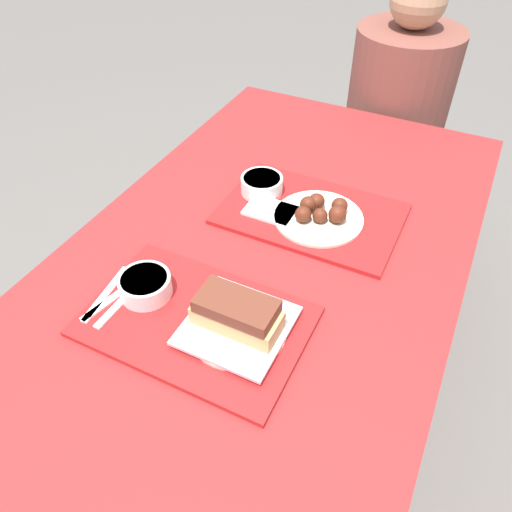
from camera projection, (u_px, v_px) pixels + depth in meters
ground_plane at (255, 425)px, 1.68m from camera, size 12.00×12.00×0.00m
picnic_table at (255, 291)px, 1.23m from camera, size 0.91×1.72×0.75m
picnic_bench_far at (367, 170)px, 2.13m from camera, size 0.87×0.28×0.46m
tray_near at (196, 321)px, 1.04m from camera, size 0.46×0.30×0.01m
tray_far at (311, 214)px, 1.30m from camera, size 0.46×0.30×0.01m
bowl_coleslaw_near at (145, 285)px, 1.07m from camera, size 0.11×0.11×0.05m
brisket_sandwich_plate at (237, 319)px, 0.99m from camera, size 0.20×0.20×0.09m
plastic_fork_near at (114, 297)px, 1.08m from camera, size 0.05×0.17×0.00m
plastic_knife_near at (122, 300)px, 1.07m from camera, size 0.02×0.17×0.00m
plastic_spoon_near at (106, 294)px, 1.08m from camera, size 0.04×0.17×0.00m
condiment_packet at (216, 298)px, 1.07m from camera, size 0.04×0.03×0.01m
bowl_coleslaw_far at (262, 184)px, 1.35m from camera, size 0.11×0.11×0.05m
wings_plate_far at (320, 213)px, 1.27m from camera, size 0.23×0.23×0.05m
napkin_far at (270, 210)px, 1.30m from camera, size 0.13×0.09×0.01m
person_seated_across at (400, 93)px, 1.86m from camera, size 0.38×0.38×0.71m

